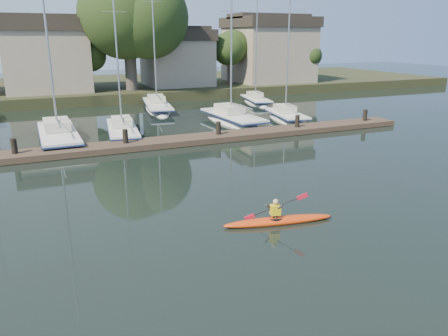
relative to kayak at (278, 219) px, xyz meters
name	(u,v)px	position (x,y,z in m)	size (l,w,h in m)	color
ground	(297,233)	(0.21, -0.95, -0.16)	(160.00, 160.00, 0.00)	black
kayak	(278,219)	(0.00, 0.00, 0.00)	(4.16, 1.31, 1.32)	red
dock	(174,141)	(0.21, 13.05, 0.04)	(34.00, 2.00, 1.80)	#4C372B
sailboat_1	(59,145)	(-6.33, 16.79, -0.37)	(2.38, 9.39, 15.32)	white
sailboat_2	(123,137)	(-2.19, 17.13, -0.33)	(2.98, 8.48, 13.74)	white
sailboat_3	(232,125)	(6.56, 18.12, -0.37)	(2.83, 8.96, 14.25)	white
sailboat_4	(286,122)	(11.02, 17.43, -0.34)	(3.15, 6.96, 11.41)	white
sailboat_6	(157,111)	(2.89, 26.71, -0.35)	(3.72, 10.31, 16.05)	white
sailboat_7	(256,105)	(13.07, 26.58, -0.33)	(3.27, 7.35, 11.48)	white
shore	(118,66)	(1.82, 39.34, 3.07)	(90.00, 25.25, 12.75)	#222F17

